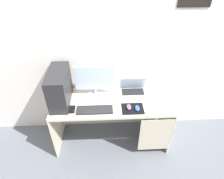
{
  "coord_description": "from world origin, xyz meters",
  "views": [
    {
      "loc": [
        -0.09,
        -1.82,
        2.3
      ],
      "look_at": [
        0.0,
        0.0,
        0.9
      ],
      "focal_mm": 31.06,
      "sensor_mm": 36.0,
      "label": 1
    }
  ],
  "objects_px": {
    "laptop": "(133,90)",
    "pc_tower": "(60,88)",
    "mouse_right": "(137,108)",
    "cell_phone": "(72,109)",
    "monitor": "(95,80)",
    "keyboard": "(95,110)",
    "mouse_left": "(129,107)"
  },
  "relations": [
    {
      "from": "laptop",
      "to": "pc_tower",
      "type": "bearing_deg",
      "value": -171.31
    },
    {
      "from": "pc_tower",
      "to": "laptop",
      "type": "relative_size",
      "value": 1.5
    },
    {
      "from": "mouse_right",
      "to": "cell_phone",
      "type": "height_order",
      "value": "mouse_right"
    },
    {
      "from": "monitor",
      "to": "keyboard",
      "type": "height_order",
      "value": "monitor"
    },
    {
      "from": "laptop",
      "to": "keyboard",
      "type": "bearing_deg",
      "value": -146.23
    },
    {
      "from": "keyboard",
      "to": "monitor",
      "type": "bearing_deg",
      "value": 89.96
    },
    {
      "from": "keyboard",
      "to": "cell_phone",
      "type": "height_order",
      "value": "keyboard"
    },
    {
      "from": "keyboard",
      "to": "mouse_left",
      "type": "height_order",
      "value": "mouse_left"
    },
    {
      "from": "keyboard",
      "to": "cell_phone",
      "type": "relative_size",
      "value": 3.23
    },
    {
      "from": "laptop",
      "to": "keyboard",
      "type": "relative_size",
      "value": 0.78
    },
    {
      "from": "cell_phone",
      "to": "laptop",
      "type": "bearing_deg",
      "value": 21.46
    },
    {
      "from": "mouse_right",
      "to": "cell_phone",
      "type": "xyz_separation_m",
      "value": [
        -0.76,
        0.03,
        -0.02
      ]
    },
    {
      "from": "pc_tower",
      "to": "mouse_left",
      "type": "xyz_separation_m",
      "value": [
        0.81,
        -0.17,
        -0.19
      ]
    },
    {
      "from": "mouse_right",
      "to": "cell_phone",
      "type": "distance_m",
      "value": 0.77
    },
    {
      "from": "mouse_left",
      "to": "cell_phone",
      "type": "bearing_deg",
      "value": 179.26
    },
    {
      "from": "keyboard",
      "to": "mouse_left",
      "type": "bearing_deg",
      "value": 2.86
    },
    {
      "from": "keyboard",
      "to": "cell_phone",
      "type": "bearing_deg",
      "value": 173.92
    },
    {
      "from": "laptop",
      "to": "cell_phone",
      "type": "relative_size",
      "value": 2.53
    },
    {
      "from": "pc_tower",
      "to": "mouse_left",
      "type": "relative_size",
      "value": 5.13
    },
    {
      "from": "monitor",
      "to": "laptop",
      "type": "bearing_deg",
      "value": 1.79
    },
    {
      "from": "cell_phone",
      "to": "mouse_right",
      "type": "bearing_deg",
      "value": -2.52
    },
    {
      "from": "laptop",
      "to": "mouse_right",
      "type": "xyz_separation_m",
      "value": [
        0.01,
        -0.33,
        -0.02
      ]
    },
    {
      "from": "keyboard",
      "to": "mouse_right",
      "type": "xyz_separation_m",
      "value": [
        0.5,
        -0.0,
        0.01
      ]
    },
    {
      "from": "cell_phone",
      "to": "mouse_left",
      "type": "bearing_deg",
      "value": -0.74
    },
    {
      "from": "pc_tower",
      "to": "cell_phone",
      "type": "bearing_deg",
      "value": -49.27
    },
    {
      "from": "monitor",
      "to": "mouse_left",
      "type": "xyz_separation_m",
      "value": [
        0.4,
        -0.29,
        -0.2
      ]
    },
    {
      "from": "monitor",
      "to": "keyboard",
      "type": "xyz_separation_m",
      "value": [
        -0.0,
        -0.31,
        -0.21
      ]
    },
    {
      "from": "laptop",
      "to": "monitor",
      "type": "bearing_deg",
      "value": -178.21
    },
    {
      "from": "pc_tower",
      "to": "laptop",
      "type": "xyz_separation_m",
      "value": [
        0.9,
        0.14,
        -0.17
      ]
    },
    {
      "from": "laptop",
      "to": "keyboard",
      "type": "xyz_separation_m",
      "value": [
        -0.49,
        -0.33,
        -0.03
      ]
    },
    {
      "from": "pc_tower",
      "to": "laptop",
      "type": "distance_m",
      "value": 0.92
    },
    {
      "from": "keyboard",
      "to": "mouse_left",
      "type": "relative_size",
      "value": 4.38
    }
  ]
}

